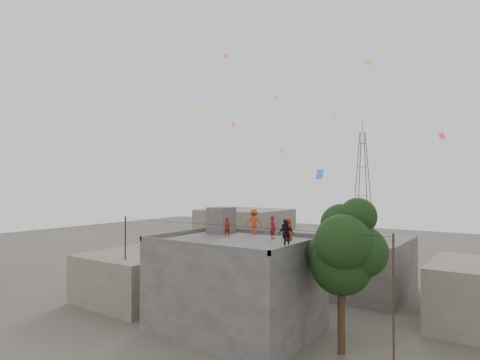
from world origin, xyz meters
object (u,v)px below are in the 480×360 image
object	(u,v)px
stair_head_box	(221,220)
person_dark_adult	(286,234)
tree	(345,249)
person_red_adult	(273,227)
transmission_tower	(363,190)

from	to	relation	value
stair_head_box	person_dark_adult	distance (m)	8.43
tree	person_red_adult	distance (m)	5.85
stair_head_box	tree	distance (m)	10.80
transmission_tower	person_dark_adult	bearing A→B (deg)	-78.43
stair_head_box	transmission_tower	xyz separation A→B (m)	(-0.80, 37.40, 1.97)
tree	transmission_tower	world-z (taller)	transmission_tower
transmission_tower	person_dark_adult	distance (m)	41.95
stair_head_box	person_dark_adult	bearing A→B (deg)	-25.62
person_red_adult	person_dark_adult	size ratio (longest dim) A/B	0.98
stair_head_box	person_red_adult	bearing A→B (deg)	-7.17
stair_head_box	transmission_tower	bearing A→B (deg)	91.23
transmission_tower	person_dark_adult	xyz separation A→B (m)	(8.40, -41.05, -2.16)
stair_head_box	person_red_adult	world-z (taller)	stair_head_box
stair_head_box	transmission_tower	size ratio (longest dim) A/B	0.10
person_red_adult	person_dark_adult	bearing A→B (deg)	160.53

